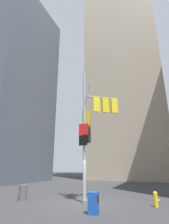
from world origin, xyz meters
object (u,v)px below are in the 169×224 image
Objects in this scene: newspaper_box at (93,203)px; trash_bin at (23,193)px; signal_pole_assembly at (92,120)px; fire_hydrant at (156,199)px.

newspaper_box reaches higher than trash_bin.
signal_pole_assembly reaches higher than trash_bin.
signal_pole_assembly is at bearing 178.86° from fire_hydrant.
trash_bin is (-8.09, -1.21, 0.05)m from fire_hydrant.
signal_pole_assembly is 9.32× the size of newspaper_box.
trash_bin is (-4.45, -1.28, -4.76)m from signal_pole_assembly.
fire_hydrant is 0.84× the size of newspaper_box.
newspaper_box is 1.01× the size of trash_bin.
fire_hydrant is 8.18m from trash_bin.
trash_bin is (-5.43, 1.51, -0.01)m from newspaper_box.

